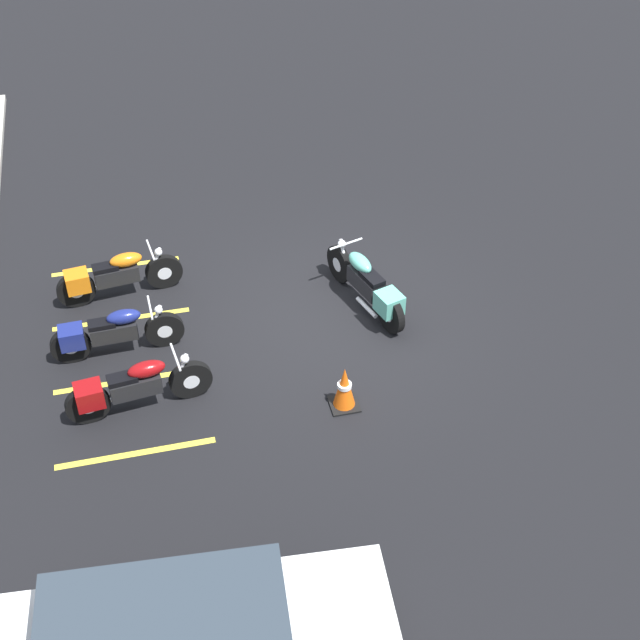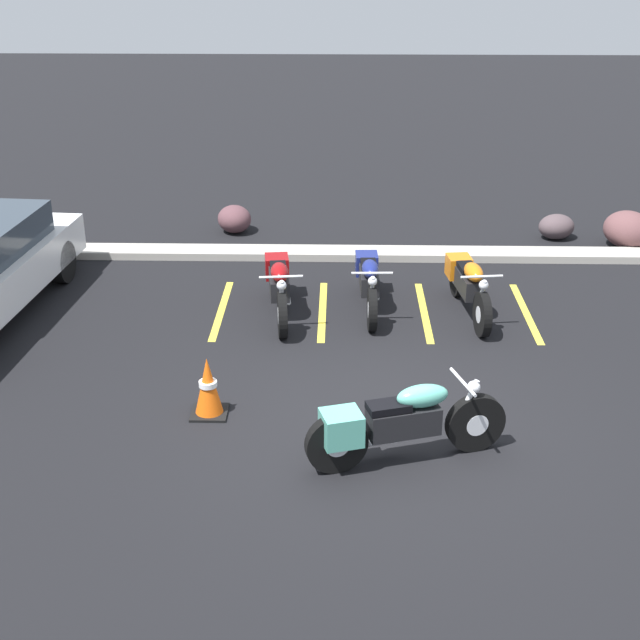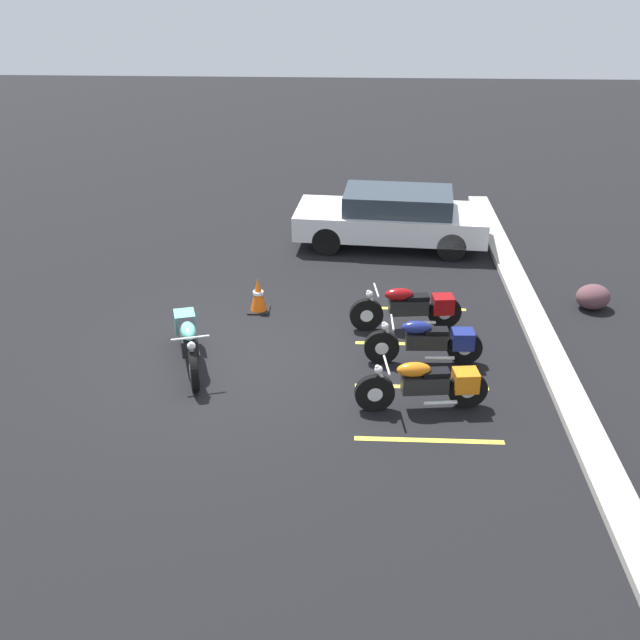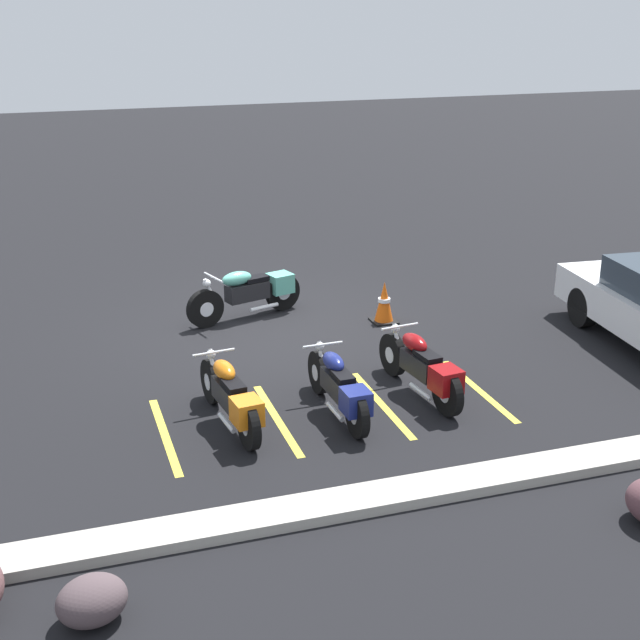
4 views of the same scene
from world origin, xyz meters
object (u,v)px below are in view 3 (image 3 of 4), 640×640
Objects in this scene: parked_bike_0 at (412,307)px; landscape_rock_2 at (593,297)px; motorcycle_teal_featured at (188,339)px; parked_bike_2 at (429,384)px; traffic_cone at (258,295)px; parked_bike_1 at (430,341)px; car_white at (392,217)px.

parked_bike_0 is 3.66m from landscape_rock_2.
motorcycle_teal_featured is 7.65m from landscape_rock_2.
parked_bike_2 is 2.91× the size of traffic_cone.
parked_bike_1 is at bearing -102.05° from parked_bike_2.
landscape_rock_2 is 0.96× the size of traffic_cone.
parked_bike_0 reaches higher than parked_bike_2.
motorcycle_teal_featured is at bearing -23.96° from parked_bike_2.
motorcycle_teal_featured reaches higher than landscape_rock_2.
parked_bike_1 is 3.57m from traffic_cone.
motorcycle_teal_featured is 2.99× the size of traffic_cone.
traffic_cone reaches higher than landscape_rock_2.
motorcycle_teal_featured is 4.00m from parked_bike_0.
parked_bike_0 is at bearing -94.74° from parked_bike_2.
parked_bike_0 is 2.61m from parked_bike_2.
parked_bike_0 reaches higher than landscape_rock_2.
parked_bike_1 is (1.24, 0.22, -0.02)m from parked_bike_0.
motorcycle_teal_featured is at bearing -71.48° from landscape_rock_2.
parked_bike_0 is 2.96× the size of traffic_cone.
parked_bike_1 is 1.37m from parked_bike_2.
parked_bike_0 is at bearing 93.98° from motorcycle_teal_featured.
car_white is at bearing -87.62° from parked_bike_1.
traffic_cone is (-2.01, 0.91, -0.12)m from motorcycle_teal_featured.
parked_bike_0 is at bearing 97.26° from car_white.
motorcycle_teal_featured is 6.68m from car_white.
motorcycle_teal_featured is 1.01× the size of parked_bike_0.
car_white reaches higher than landscape_rock_2.
motorcycle_teal_featured is 4.01m from parked_bike_2.
parked_bike_2 is 3.02× the size of landscape_rock_2.
motorcycle_teal_featured is 1.05× the size of parked_bike_1.
parked_bike_0 is at bearing -81.96° from parked_bike_1.
parked_bike_1 is 0.98× the size of parked_bike_2.
car_white is at bearing 144.03° from traffic_cone.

